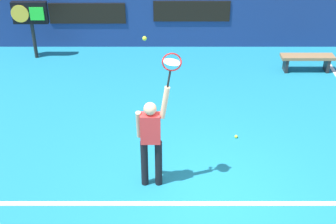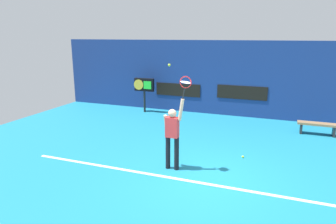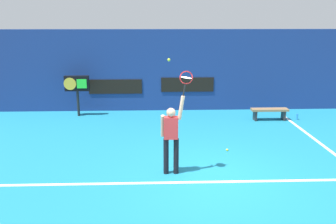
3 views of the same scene
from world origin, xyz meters
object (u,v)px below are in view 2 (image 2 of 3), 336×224
tennis_ball (169,65)px  court_bench (318,126)px  tennis_player (172,134)px  scoreboard_clock (144,86)px  spare_ball (243,157)px  tennis_racket (185,84)px

tennis_ball → court_bench: (4.04, 4.79, -2.51)m
tennis_player → scoreboard_clock: tennis_player is taller
tennis_ball → spare_ball: 3.68m
tennis_racket → tennis_ball: bearing=-168.8°
spare_ball → tennis_player: bearing=-139.2°
tennis_player → court_bench: 6.20m
tennis_racket → court_bench: tennis_racket is taller
scoreboard_clock → court_bench: size_ratio=1.16×
spare_ball → court_bench: bearing=54.9°
court_bench → spare_ball: 3.95m
scoreboard_clock → spare_ball: 6.71m
tennis_ball → court_bench: bearing=49.8°
tennis_player → tennis_ball: size_ratio=29.27×
court_bench → spare_ball: (-2.26, -3.22, -0.30)m
tennis_ball → scoreboard_clock: size_ratio=0.04×
tennis_ball → spare_ball: (1.78, 1.57, -2.81)m
court_bench → spare_ball: size_ratio=20.59×
tennis_racket → spare_ball: tennis_racket is taller
scoreboard_clock → spare_ball: (5.17, -4.10, -1.21)m
court_bench → tennis_player: bearing=-130.3°
court_bench → scoreboard_clock: bearing=173.2°
tennis_ball → spare_ball: bearing=41.4°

